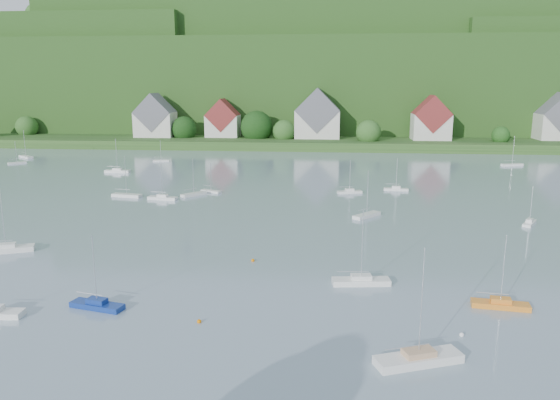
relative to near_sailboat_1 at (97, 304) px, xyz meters
name	(u,v)px	position (x,y,z in m)	size (l,w,h in m)	color
far_shore_strip	(305,139)	(13.03, 160.57, 1.07)	(600.00, 60.00, 3.00)	#254B1C
forested_ridge	(313,82)	(13.42, 229.14, 22.46)	(620.00, 181.22, 69.89)	#1A3D13
village_building_0	(155,119)	(-41.97, 147.57, 9.09)	(14.00, 10.40, 16.00)	beige
village_building_1	(223,121)	(-16.97, 149.57, 8.33)	(12.00, 9.36, 14.00)	beige
village_building_2	(317,118)	(18.03, 148.57, 9.85)	(16.00, 11.44, 18.00)	beige
village_building_3	(431,121)	(58.03, 146.57, 9.00)	(13.00, 10.40, 15.50)	beige
village_building_4	(560,121)	(103.03, 150.57, 9.16)	(15.00, 10.40, 16.50)	beige
near_sailboat_1	(97,304)	(0.00, 0.00, 0.00)	(5.92, 2.89, 7.71)	navy
near_sailboat_2	(418,358)	(30.93, -8.21, 0.07)	(7.59, 4.57, 9.91)	white
near_sailboat_3	(361,281)	(27.15, 9.39, 0.03)	(6.74, 2.66, 8.85)	white
near_sailboat_5	(500,304)	(41.01, 4.12, 0.00)	(5.85, 2.32, 7.68)	orange
near_sailboat_6	(6,249)	(-20.32, 16.97, 0.06)	(7.28, 4.59, 9.55)	white
mooring_buoy_0	(199,323)	(11.18, -2.34, -0.43)	(0.43, 0.43, 0.43)	orange
mooring_buoy_1	(462,336)	(35.61, -2.83, -0.43)	(0.44, 0.44, 0.44)	white
mooring_buoy_2	(448,357)	(33.57, -6.94, -0.43)	(0.42, 0.42, 0.42)	orange
mooring_buoy_3	(253,261)	(13.67, 16.30, -0.43)	(0.44, 0.44, 0.44)	orange
far_sailboat_cluster	(329,180)	(22.92, 75.83, -0.05)	(196.69, 73.85, 8.71)	white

